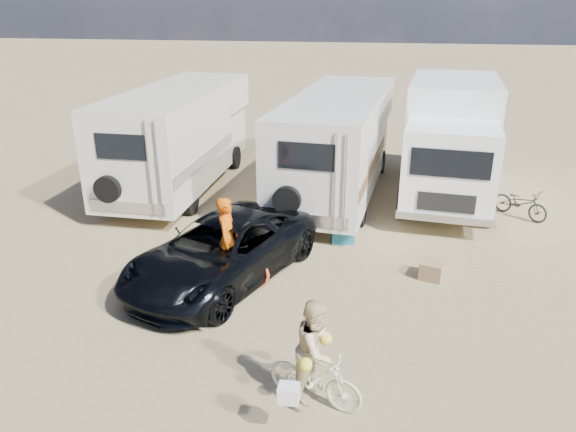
% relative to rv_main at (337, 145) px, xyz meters
% --- Properties ---
extents(ground, '(140.00, 140.00, 0.00)m').
position_rel_rv_main_xyz_m(ground, '(-0.35, -7.18, -1.51)').
color(ground, tan).
rests_on(ground, ground).
extents(rv_main, '(3.24, 8.36, 3.02)m').
position_rel_rv_main_xyz_m(rv_main, '(0.00, 0.00, 0.00)').
color(rv_main, white).
rests_on(rv_main, ground).
extents(rv_left, '(2.57, 7.59, 3.10)m').
position_rel_rv_main_xyz_m(rv_left, '(-4.91, -0.23, 0.04)').
color(rv_left, silver).
rests_on(rv_left, ground).
extents(box_truck, '(3.15, 6.57, 3.44)m').
position_rel_rv_main_xyz_m(box_truck, '(3.28, 0.02, 0.21)').
color(box_truck, white).
rests_on(box_truck, ground).
extents(dark_suv, '(3.87, 5.36, 1.36)m').
position_rel_rv_main_xyz_m(dark_suv, '(-1.92, -6.06, -0.83)').
color(dark_suv, black).
rests_on(dark_suv, ground).
extents(bike_man, '(1.78, 0.68, 0.92)m').
position_rel_rv_main_xyz_m(bike_man, '(-1.71, -6.25, -1.05)').
color(bike_man, '#E84221').
rests_on(bike_man, ground).
extents(bike_woman, '(1.55, 0.85, 0.90)m').
position_rel_rv_main_xyz_m(bike_woman, '(0.51, -9.57, -1.06)').
color(bike_woman, beige).
rests_on(bike_woman, ground).
extents(rider_man, '(0.45, 0.66, 1.77)m').
position_rel_rv_main_xyz_m(rider_man, '(-1.71, -6.25, -0.63)').
color(rider_man, '#CA4F07').
rests_on(rider_man, ground).
extents(rider_woman, '(0.80, 0.90, 1.56)m').
position_rel_rv_main_xyz_m(rider_woman, '(0.51, -9.57, -0.73)').
color(rider_woman, '#D4B988').
rests_on(rider_woman, ground).
extents(bike_parked, '(1.53, 1.46, 0.83)m').
position_rel_rv_main_xyz_m(bike_parked, '(5.18, -1.20, -1.10)').
color(bike_parked, '#232523').
rests_on(bike_parked, ground).
extents(cooler, '(0.61, 0.49, 0.44)m').
position_rel_rv_main_xyz_m(cooler, '(0.48, -3.68, -1.29)').
color(cooler, '#1A627C').
rests_on(cooler, ground).
extents(crate, '(0.61, 0.61, 0.38)m').
position_rel_rv_main_xyz_m(crate, '(2.53, -5.26, -1.32)').
color(crate, '#8E6D4A').
rests_on(crate, ground).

